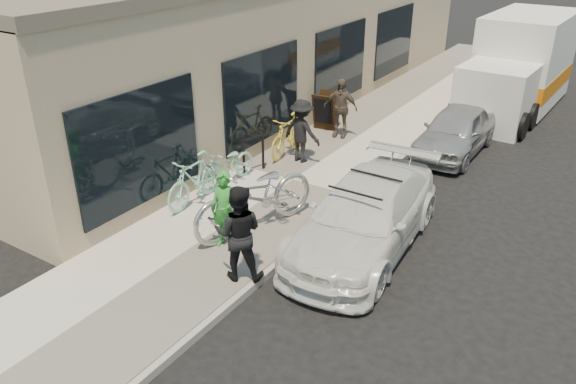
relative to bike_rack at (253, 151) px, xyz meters
The scene contains 17 objects.
ground 4.20m from the bike_rack, 43.92° to the right, with size 120.00×120.00×0.00m, color black.
sidewalk 1.16m from the bike_rack, ahead, with size 3.00×34.00×0.15m, color beige.
curb 2.61m from the bike_rack, ahead, with size 0.12×34.00×0.13m, color #A19B93.
storefront 5.77m from the bike_rack, 113.78° to the left, with size 3.60×20.00×4.22m.
bike_rack is the anchor object (origin of this frame).
sandwich_board 3.46m from the bike_rack, 90.72° to the left, with size 0.68×0.69×1.01m.
sedan_white 3.75m from the bike_rack, 22.07° to the right, with size 2.09×4.51×1.31m.
sedan_silver 5.28m from the bike_rack, 49.64° to the left, with size 1.39×3.46×1.18m, color #A2A3A8.
moving_truck 9.58m from the bike_rack, 66.40° to the left, with size 2.43×5.89×2.85m.
tandem_bike 2.70m from the bike_rack, 53.33° to the right, with size 0.93×2.66×1.40m, color silver.
woman_rider 3.30m from the bike_rack, 62.78° to the right, with size 0.53×0.35×1.46m, color green.
man_standing 4.23m from the bike_rack, 57.35° to the right, with size 0.79×0.62×1.63m, color black.
cruiser_bike_a 1.89m from the bike_rack, 93.31° to the right, with size 0.49×1.72×1.03m, color #8BD0B8.
cruiser_bike_b 0.88m from the bike_rack, 95.32° to the right, with size 0.60×1.71×0.90m, color #8BD0B8.
cruiser_bike_c 1.36m from the bike_rack, 86.25° to the left, with size 0.47×1.68×1.01m, color gold.
bystander_a 1.32m from the bike_rack, 63.12° to the left, with size 0.98×0.57×1.52m, color black.
bystander_b 3.22m from the bike_rack, 79.89° to the left, with size 0.92×0.38×1.57m, color brown.
Camera 1 is at (4.09, -6.74, 5.47)m, focal length 35.00 mm.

